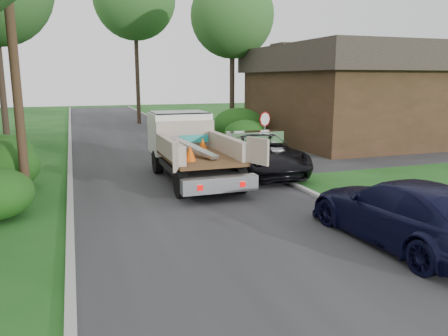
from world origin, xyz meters
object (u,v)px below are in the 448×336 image
Objects in this scene: house_right at (342,93)px; tree_right_far at (232,16)px; utility_pole at (13,44)px; flatbed_truck at (187,143)px; black_pickup at (259,153)px; navy_suv at (404,212)px; stop_sign at (265,126)px.

house_right is 1.13× the size of tree_right_far.
tree_right_far is (12.98, 15.02, 3.31)m from utility_pole.
flatbed_truck is 3.21m from black_pickup.
navy_suv is (-9.20, -16.50, -2.34)m from house_right.
black_pickup is at bearing -105.39° from tree_right_far.
flatbed_truck is (6.11, 1.84, -3.73)m from utility_pole.
utility_pole is 12.69m from navy_suv.
stop_sign is 5.07m from flatbed_truck.
black_pickup is (-1.43, -2.57, -0.90)m from stop_sign.
stop_sign reaches higher than black_pickup.
tree_right_far is at bearing 49.16° from utility_pole.
flatbed_truck reaches higher than stop_sign.
utility_pole is (-10.68, -4.02, 3.40)m from stop_sign.
navy_suv is at bearing -119.14° from house_right.
tree_right_far is 1.83× the size of black_pickup.
flatbed_truck is (-4.57, -2.18, -0.34)m from stop_sign.
utility_pole is 7.39m from flatbed_truck.
flatbed_truck is (-6.87, -13.18, -7.04)m from tree_right_far.
black_pickup is at bearing -140.67° from house_right.
house_right reaches higher than black_pickup.
navy_suv is at bearing -99.34° from tree_right_far.
utility_pole is 10.30m from black_pickup.
black_pickup is (-9.23, -7.57, -2.28)m from house_right.
navy_suv is (9.28, -7.48, -4.35)m from utility_pole.
flatbed_truck is 1.23× the size of navy_suv.
black_pickup is (3.14, -0.39, -0.56)m from flatbed_truck.
utility_pole is at bearing -153.99° from house_right.
tree_right_far reaches higher than navy_suv.
navy_suv is (-1.40, -11.50, -0.95)m from stop_sign.
black_pickup is 8.93m from navy_suv.
navy_suv is (0.03, -8.93, -0.05)m from black_pickup.
house_right is (18.48, 9.02, -2.01)m from utility_pole.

